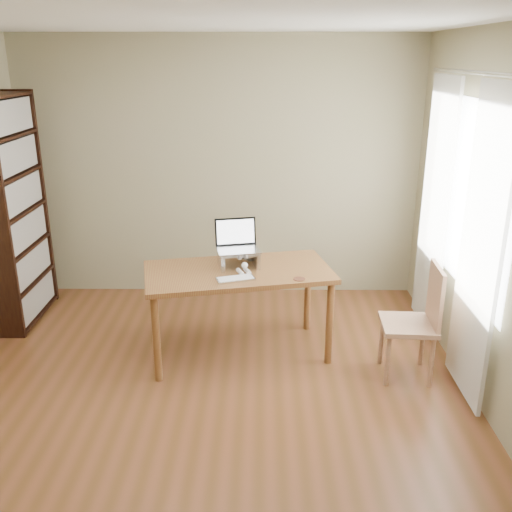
{
  "coord_description": "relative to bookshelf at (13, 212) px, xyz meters",
  "views": [
    {
      "loc": [
        0.43,
        -3.44,
        2.39
      ],
      "look_at": [
        0.38,
        0.86,
        0.88
      ],
      "focal_mm": 40.0,
      "sensor_mm": 36.0,
      "label": 1
    }
  ],
  "objects": [
    {
      "name": "desk",
      "position": [
        2.07,
        -0.67,
        -0.39
      ],
      "size": [
        1.62,
        1.05,
        0.75
      ],
      "rotation": [
        0.0,
        0.0,
        0.21
      ],
      "color": "brown",
      "rests_on": "ground"
    },
    {
      "name": "chair",
      "position": [
        3.46,
        -1.02,
        -0.56
      ],
      "size": [
        0.43,
        0.43,
        0.92
      ],
      "rotation": [
        0.0,
        0.0,
        -0.05
      ],
      "color": "tan",
      "rests_on": "ground"
    },
    {
      "name": "coaster",
      "position": [
        2.55,
        -0.88,
        -0.3
      ],
      "size": [
        0.09,
        0.09,
        0.01
      ],
      "primitive_type": "cylinder",
      "color": "#592E1E",
      "rests_on": "desk"
    },
    {
      "name": "keyboard",
      "position": [
        2.06,
        -0.89,
        -0.29
      ],
      "size": [
        0.32,
        0.21,
        0.02
      ],
      "rotation": [
        0.0,
        0.0,
        0.33
      ],
      "color": "silver",
      "rests_on": "desk"
    },
    {
      "name": "laptop",
      "position": [
        2.07,
        -0.53,
        -0.11
      ],
      "size": [
        0.38,
        0.35,
        0.24
      ],
      "rotation": [
        0.0,
        0.0,
        0.21
      ],
      "color": "silver",
      "rests_on": "laptop_stand"
    },
    {
      "name": "room",
      "position": [
        1.86,
        -1.54,
        0.25
      ],
      "size": [
        4.04,
        4.54,
        2.64
      ],
      "color": "#5B3618",
      "rests_on": "ground"
    },
    {
      "name": "bookshelf",
      "position": [
        0.0,
        0.0,
        0.0
      ],
      "size": [
        0.3,
        0.9,
        2.1
      ],
      "color": "black",
      "rests_on": "ground"
    },
    {
      "name": "laptop_stand",
      "position": [
        2.07,
        -0.59,
        -0.22
      ],
      "size": [
        0.32,
        0.25,
        0.13
      ],
      "rotation": [
        0.0,
        0.0,
        0.21
      ],
      "color": "silver",
      "rests_on": "desk"
    },
    {
      "name": "cat",
      "position": [
        2.06,
        -0.56,
        -0.23
      ],
      "size": [
        0.26,
        0.49,
        0.17
      ],
      "rotation": [
        0.0,
        0.0,
        0.38
      ],
      "color": "#463F37",
      "rests_on": "desk"
    },
    {
      "name": "curtains",
      "position": [
        3.75,
        -0.75,
        0.12
      ],
      "size": [
        0.03,
        1.9,
        2.25
      ],
      "color": "white",
      "rests_on": "ground"
    }
  ]
}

